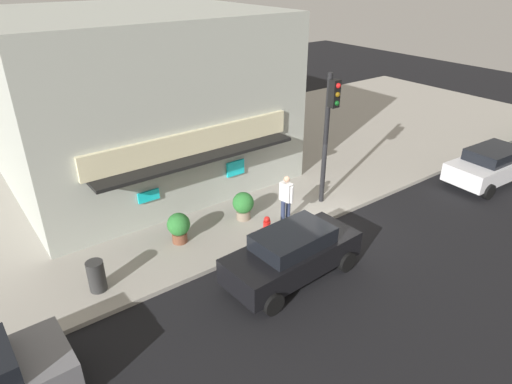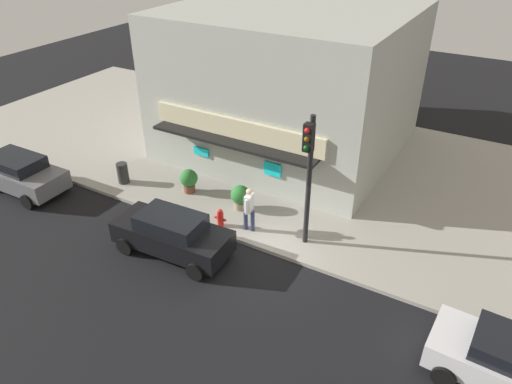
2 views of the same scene
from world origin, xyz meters
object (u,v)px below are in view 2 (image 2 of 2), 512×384
(parked_car_black, at_px, (172,234))
(fire_hydrant, at_px, (220,218))
(potted_plant_by_doorway, at_px, (189,180))
(traffic_light, at_px, (309,166))
(trash_can, at_px, (123,173))
(potted_plant_by_window, at_px, (240,196))
(parked_car_grey, at_px, (18,172))
(pedestrian, at_px, (249,208))

(parked_car_black, bearing_deg, fire_hydrant, 72.18)
(potted_plant_by_doorway, bearing_deg, traffic_light, -8.22)
(potted_plant_by_doorway, bearing_deg, trash_can, -165.14)
(traffic_light, relative_size, trash_can, 5.33)
(parked_car_black, bearing_deg, potted_plant_by_window, 78.71)
(potted_plant_by_doorway, relative_size, parked_car_black, 0.24)
(parked_car_grey, bearing_deg, traffic_light, 11.14)
(traffic_light, xyz_separation_m, potted_plant_by_window, (-3.20, 0.81, -2.60))
(fire_hydrant, relative_size, parked_car_black, 0.17)
(traffic_light, distance_m, potted_plant_by_window, 4.20)
(pedestrian, bearing_deg, traffic_light, 7.43)
(parked_car_grey, bearing_deg, trash_can, 34.22)
(traffic_light, relative_size, potted_plant_by_window, 4.81)
(potted_plant_by_window, distance_m, parked_car_black, 3.53)
(fire_hydrant, height_order, parked_car_black, parked_car_black)
(traffic_light, height_order, trash_can, traffic_light)
(trash_can, xyz_separation_m, potted_plant_by_doorway, (3.01, 0.80, 0.12))
(trash_can, xyz_separation_m, pedestrian, (6.62, -0.31, 0.53))
(traffic_light, distance_m, potted_plant_by_doorway, 6.37)
(fire_hydrant, xyz_separation_m, trash_can, (-5.54, 0.63, 0.11))
(traffic_light, distance_m, parked_car_grey, 12.90)
(potted_plant_by_doorway, height_order, potted_plant_by_window, potted_plant_by_doorway)
(potted_plant_by_window, xyz_separation_m, parked_car_grey, (-9.22, -3.26, 0.11))
(potted_plant_by_doorway, bearing_deg, parked_car_black, -61.68)
(pedestrian, height_order, parked_car_grey, pedestrian)
(trash_can, distance_m, pedestrian, 6.65)
(trash_can, height_order, potted_plant_by_window, potted_plant_by_window)
(fire_hydrant, bearing_deg, traffic_light, 10.44)
(fire_hydrant, distance_m, pedestrian, 1.30)
(trash_can, distance_m, potted_plant_by_window, 5.63)
(pedestrian, relative_size, parked_car_grey, 0.40)
(fire_hydrant, distance_m, parked_car_grey, 9.38)
(trash_can, xyz_separation_m, potted_plant_by_window, (5.57, 0.78, 0.11))
(trash_can, xyz_separation_m, parked_car_black, (4.88, -2.68, 0.21))
(trash_can, relative_size, potted_plant_by_window, 0.90)
(fire_hydrant, height_order, trash_can, trash_can)
(pedestrian, distance_m, potted_plant_by_window, 1.58)
(parked_car_black, relative_size, parked_car_grey, 0.97)
(traffic_light, bearing_deg, parked_car_black, -145.79)
(trash_can, relative_size, parked_car_black, 0.21)
(parked_car_black, height_order, parked_car_grey, parked_car_grey)
(trash_can, distance_m, potted_plant_by_doorway, 3.11)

